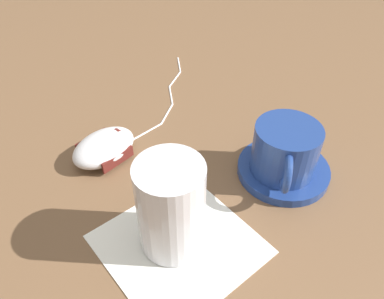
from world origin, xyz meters
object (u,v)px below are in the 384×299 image
(saucer, at_px, (283,170))
(drinking_glass, at_px, (171,207))
(coffee_cup, at_px, (285,150))
(computer_mouse, at_px, (104,147))

(saucer, bearing_deg, drinking_glass, -64.62)
(coffee_cup, bearing_deg, saucer, 127.38)
(saucer, xyz_separation_m, coffee_cup, (0.00, -0.01, 0.04))
(coffee_cup, height_order, computer_mouse, coffee_cup)
(drinking_glass, bearing_deg, saucer, 115.38)
(coffee_cup, distance_m, computer_mouse, 0.26)
(saucer, relative_size, coffee_cup, 1.11)
(saucer, height_order, coffee_cup, coffee_cup)
(coffee_cup, xyz_separation_m, computer_mouse, (-0.09, -0.24, -0.03))
(saucer, distance_m, computer_mouse, 0.26)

